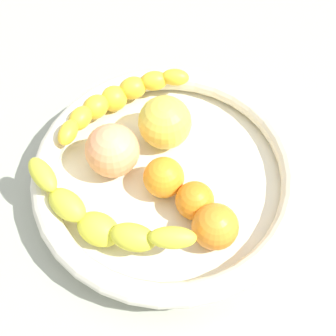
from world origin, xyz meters
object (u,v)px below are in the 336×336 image
apple_yellow (165,122)px  banana_draped_right (101,219)px  orange_front (164,177)px  orange_mid_right (195,201)px  peach_blush (112,150)px  fruit_bowl (168,178)px  orange_mid_left (215,227)px  banana_draped_left (117,99)px

apple_yellow → banana_draped_right: bearing=-126.0°
orange_front → orange_mid_right: orange_front is taller
orange_mid_right → peach_blush: 13.07cm
fruit_bowl → peach_blush: size_ratio=5.01×
apple_yellow → orange_front: bearing=-98.7°
fruit_bowl → orange_mid_right: (2.80, -5.10, 2.09)cm
orange_mid_right → apple_yellow: 12.37cm
banana_draped_right → peach_blush: peach_blush is taller
orange_mid_right → peach_blush: bearing=139.6°
fruit_bowl → orange_front: size_ratio=6.72×
orange_mid_left → apple_yellow: (-4.16, 16.29, 0.80)cm
orange_mid_left → apple_yellow: bearing=104.3°
apple_yellow → peach_blush: size_ratio=1.02×
banana_draped_right → peach_blush: 10.20cm
banana_draped_left → peach_blush: 9.66cm
fruit_bowl → apple_yellow: size_ratio=4.91×
fruit_bowl → apple_yellow: bearing=85.8°
apple_yellow → orange_mid_right: bearing=-79.3°
orange_mid_left → orange_mid_right: (-1.87, 4.19, -0.43)cm
peach_blush → banana_draped_right: bearing=-102.7°
orange_mid_left → peach_blush: size_ratio=0.81×
banana_draped_left → orange_front: bearing=-70.3°
orange_front → peach_blush: size_ratio=0.75×
orange_mid_left → orange_mid_right: orange_mid_left is taller
banana_draped_left → orange_front: 14.99cm
orange_front → orange_mid_left: orange_mid_left is taller
fruit_bowl → orange_mid_left: 10.70cm
orange_front → apple_yellow: 8.40cm
orange_mid_right → orange_mid_left: bearing=-65.9°
fruit_bowl → orange_mid_right: bearing=-61.3°
fruit_bowl → orange_mid_right: 6.18cm
fruit_bowl → orange_front: bearing=-120.9°
orange_front → orange_mid_left: size_ratio=0.93×
banana_draped_right → orange_mid_left: size_ratio=3.51×
banana_draped_right → peach_blush: size_ratio=2.83×
fruit_bowl → peach_blush: 8.50cm
banana_draped_left → apple_yellow: bearing=-42.9°
fruit_bowl → orange_mid_left: size_ratio=6.21×
fruit_bowl → orange_mid_right: orange_mid_right is taller
orange_mid_right → peach_blush: peach_blush is taller
orange_front → apple_yellow: apple_yellow is taller
banana_draped_right → apple_yellow: 16.82cm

